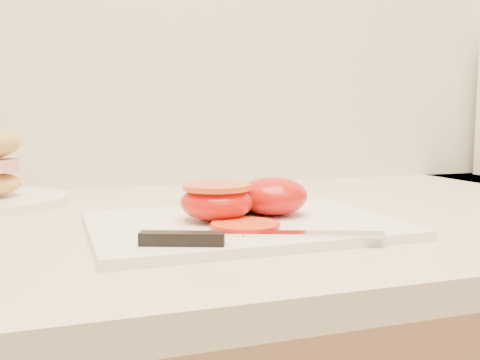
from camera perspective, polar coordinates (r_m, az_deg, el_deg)
name	(u,v)px	position (r m, az deg, el deg)	size (l,w,h in m)	color
cutting_board	(243,225)	(0.61, 0.30, -4.80)	(0.34, 0.24, 0.01)	white
tomato_half_dome	(273,196)	(0.64, 3.54, -1.70)	(0.08, 0.08, 0.05)	red
tomato_half_cut	(217,201)	(0.60, -2.51, -2.21)	(0.08, 0.08, 0.04)	red
tomato_slice_0	(245,226)	(0.56, 0.54, -4.93)	(0.07, 0.07, 0.01)	orange
lettuce_leaf_0	(244,199)	(0.68, 0.39, -2.00)	(0.12, 0.08, 0.03)	#83A52B
knife	(231,237)	(0.51, -0.92, -6.06)	(0.24, 0.08, 0.01)	silver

